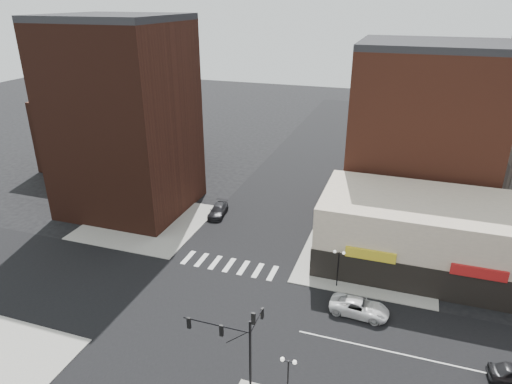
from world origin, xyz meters
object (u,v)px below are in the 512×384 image
(street_lamp_ne, at_px, (339,259))
(dark_sedan_north, at_px, (218,210))
(white_suv, at_px, (359,307))
(traffic_signal, at_px, (239,338))
(street_lamp_se_a, at_px, (288,370))

(street_lamp_ne, distance_m, dark_sedan_north, 21.81)
(street_lamp_ne, bearing_deg, white_suv, -53.88)
(traffic_signal, bearing_deg, street_lamp_ne, 73.25)
(white_suv, bearing_deg, street_lamp_se_a, 166.45)
(street_lamp_ne, relative_size, white_suv, 0.75)
(street_lamp_se_a, xyz_separation_m, white_suv, (3.75, 12.23, -2.52))
(street_lamp_ne, height_order, white_suv, street_lamp_ne)
(street_lamp_ne, bearing_deg, street_lamp_se_a, -93.58)
(traffic_signal, xyz_separation_m, street_lamp_se_a, (3.76, -0.17, -1.67))
(street_lamp_se_a, xyz_separation_m, dark_sedan_north, (-17.29, 27.60, -2.58))
(street_lamp_ne, xyz_separation_m, white_suv, (2.75, -3.77, -2.52))
(traffic_signal, relative_size, dark_sedan_north, 1.58)
(traffic_signal, xyz_separation_m, white_suv, (7.51, 12.06, -4.19))
(traffic_signal, height_order, dark_sedan_north, traffic_signal)
(white_suv, bearing_deg, street_lamp_ne, 39.62)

